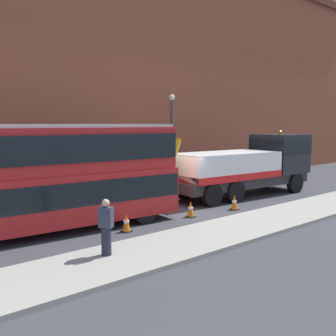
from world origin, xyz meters
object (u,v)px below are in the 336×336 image
at_px(pedestrian_onlooker, 106,228).
at_px(street_lamp, 172,133).
at_px(traffic_cone_near_bus, 126,223).
at_px(recovery_tow_truck, 249,164).
at_px(traffic_cone_near_truck, 234,203).
at_px(traffic_cone_midway, 191,209).
at_px(double_decker_bus, 39,174).

bearing_deg(pedestrian_onlooker, street_lamp, 6.35).
xyz_separation_m(traffic_cone_near_bus, street_lamp, (7.56, 6.11, 3.13)).
bearing_deg(recovery_tow_truck, street_lamp, 120.36).
bearing_deg(street_lamp, traffic_cone_near_truck, -103.48).
distance_m(recovery_tow_truck, traffic_cone_midway, 6.57).
distance_m(traffic_cone_near_bus, traffic_cone_near_truck, 6.06).
xyz_separation_m(recovery_tow_truck, traffic_cone_near_truck, (-3.60, -2.03, -1.42)).
relative_size(recovery_tow_truck, street_lamp, 1.75).
relative_size(pedestrian_onlooker, street_lamp, 0.29).
relative_size(recovery_tow_truck, traffic_cone_near_truck, 14.19).
relative_size(recovery_tow_truck, pedestrian_onlooker, 5.98).
distance_m(recovery_tow_truck, traffic_cone_near_bus, 9.93).
distance_m(double_decker_bus, traffic_cone_midway, 6.55).
xyz_separation_m(pedestrian_onlooker, traffic_cone_near_truck, (8.24, 1.98, -0.64)).
relative_size(double_decker_bus, traffic_cone_near_bus, 15.51).
distance_m(recovery_tow_truck, traffic_cone_near_truck, 4.36).
xyz_separation_m(recovery_tow_truck, traffic_cone_midway, (-6.18, -1.73, -1.42)).
bearing_deg(traffic_cone_near_bus, street_lamp, 38.96).
bearing_deg(pedestrian_onlooker, recovery_tow_truck, -15.28).
height_order(recovery_tow_truck, traffic_cone_midway, recovery_tow_truck).
xyz_separation_m(recovery_tow_truck, traffic_cone_near_bus, (-9.65, -1.84, -1.42)).
bearing_deg(traffic_cone_midway, double_decker_bus, 163.62).
height_order(traffic_cone_near_bus, traffic_cone_midway, same).
height_order(traffic_cone_near_truck, street_lamp, street_lamp).
height_order(pedestrian_onlooker, traffic_cone_near_truck, pedestrian_onlooker).
relative_size(recovery_tow_truck, traffic_cone_near_bus, 14.19).
bearing_deg(traffic_cone_near_truck, traffic_cone_midway, 173.51).
height_order(recovery_tow_truck, double_decker_bus, double_decker_bus).
bearing_deg(traffic_cone_midway, traffic_cone_near_bus, -178.12).
xyz_separation_m(traffic_cone_near_truck, street_lamp, (1.51, 6.30, 3.13)).
bearing_deg(street_lamp, recovery_tow_truck, -63.95).
height_order(traffic_cone_midway, street_lamp, street_lamp).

